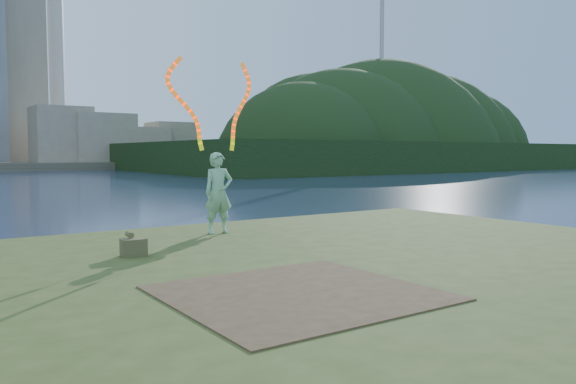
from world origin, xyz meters
TOP-DOWN VIEW (x-y plane):
  - ground at (0.00, 0.00)m, footprint 320.00×320.00m
  - grassy_knoll at (0.00, -2.30)m, footprint 20.00×18.00m
  - dirt_patch at (-2.20, -3.20)m, footprint 3.20×3.00m
  - wooded_hill at (59.57, 59.96)m, footprint 78.00×50.00m
  - woman_with_ribbons at (-0.51, 2.25)m, footprint 2.12×0.48m
  - canvas_bag at (-3.05, 0.56)m, footprint 0.46×0.52m

SIDE VIEW (x-z plane):
  - ground at x=0.00m, z-range 0.00..0.00m
  - wooded_hill at x=59.57m, z-range -31.34..31.66m
  - grassy_knoll at x=0.00m, z-range -0.06..0.74m
  - dirt_patch at x=-2.20m, z-range 0.80..0.82m
  - canvas_bag at x=-3.05m, z-range 0.76..1.17m
  - woman_with_ribbons at x=-0.51m, z-range 0.11..4.28m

